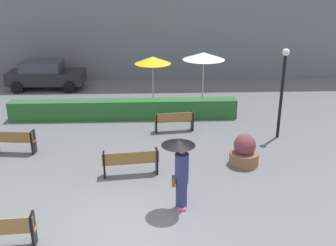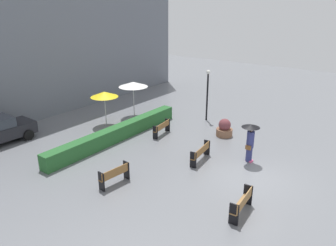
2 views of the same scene
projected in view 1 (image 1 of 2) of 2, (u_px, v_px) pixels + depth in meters
The scene contains 11 objects.
ground_plane at pixel (126, 228), 10.46m from camera, with size 60.00×60.00×0.00m, color slate.
bench_back_row at pixel (174, 120), 16.63m from camera, with size 1.68×0.54×0.83m.
bench_mid_center at pixel (131, 161), 12.99m from camera, with size 1.84×0.54×0.85m.
bench_far_left at pixel (14, 140), 14.60m from camera, with size 1.56×0.53×0.88m.
pedestrian_with_umbrella at pixel (180, 166), 10.90m from camera, with size 0.92×0.92×2.08m.
planter_pot at pixel (244, 152), 13.74m from camera, with size 1.01×1.01×1.11m.
lamp_post at pixel (283, 84), 15.44m from camera, with size 0.28×0.28×3.57m.
patio_umbrella_yellow at pixel (153, 60), 19.90m from camera, with size 1.82×1.82×2.33m.
patio_umbrella_white at pixel (204, 56), 19.63m from camera, with size 2.08×2.08×2.58m.
hedge_strip at pixel (124, 109), 18.14m from camera, with size 10.17×0.70×0.87m, color #28602D.
parked_car at pixel (46, 75), 22.70m from camera, with size 4.24×2.05×1.57m.
Camera 1 is at (0.72, -8.88, 6.22)m, focal length 43.04 mm.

